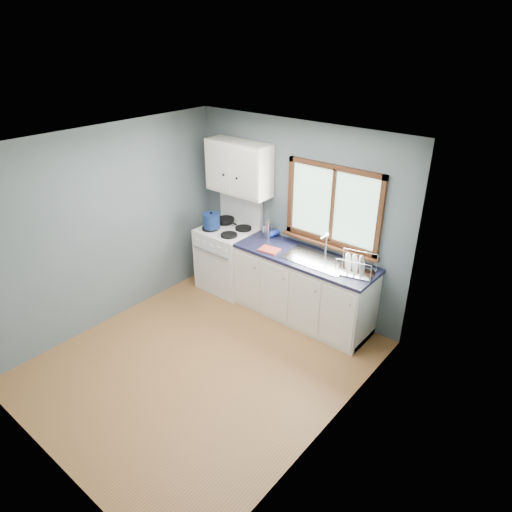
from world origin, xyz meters
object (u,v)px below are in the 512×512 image
Objects in this scene: gas_range at (228,257)px; sink at (317,264)px; dish_rack at (355,268)px; stockpot at (211,221)px; base_cabinets at (303,291)px; utensil_crock at (267,230)px; skillet at (226,220)px; thermos at (268,229)px.

sink is (1.49, 0.02, 0.37)m from gas_range.
dish_rack is (0.51, 0.02, 0.12)m from sink.
sink is at bearing 5.62° from stockpot.
stockpot is (-1.47, -0.16, 0.66)m from base_cabinets.
gas_range is at bearing 167.79° from dish_rack.
dish_rack is at bearing 2.46° from sink.
sink is 1.72× the size of dish_rack.
utensil_crock is (-0.74, 0.17, 0.60)m from base_cabinets.
dish_rack is at bearing 4.88° from stockpot.
gas_range reaches higher than stockpot.
gas_range is 0.61m from stockpot.
stockpot reaches higher than base_cabinets.
sink is 1.66m from skillet.
gas_range is 0.79m from utensil_crock.
thermos is (-0.68, 0.12, 0.65)m from base_cabinets.
thermos reaches higher than base_cabinets.
gas_range is at bearing -167.76° from thermos.
utensil_crock is 1.57× the size of thermos.
dish_rack reaches higher than skillet.
gas_range is at bearing -179.29° from sink.
gas_range is 5.02× the size of thermos.
utensil_crock reaches higher than skillet.
gas_range is 2.78× the size of dish_rack.
base_cabinets is 2.20× the size of sink.
base_cabinets is 0.89m from dish_rack.
utensil_crock reaches higher than thermos.
skillet is 0.91× the size of utensil_crock.
base_cabinets is at bearing 179.87° from sink.
base_cabinets is 0.95m from thermos.
utensil_crock is 0.87× the size of dish_rack.
sink reaches higher than skillet.
stockpot is 2.16m from dish_rack.
sink is 0.52m from dish_rack.
gas_range is 3.52× the size of skillet.
utensil_crock is at bearing 18.69° from gas_range.
stockpot is at bearing -173.68° from base_cabinets.
stockpot reaches higher than thermos.
thermos reaches higher than dish_rack.
sink reaches higher than stockpot.
gas_range reaches higher than base_cabinets.
stockpot is at bearing -80.65° from skillet.
thermos is at bearing 12.24° from gas_range.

